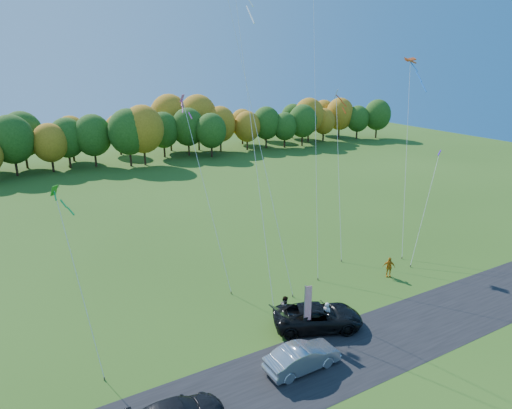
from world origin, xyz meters
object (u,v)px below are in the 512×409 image
person_east (389,267)px  black_suv (318,317)px  feather_flag (307,305)px  silver_sedan (302,357)px

person_east → black_suv: bearing=-126.8°
feather_flag → person_east: bearing=17.8°
feather_flag → silver_sedan: bearing=-129.8°
black_suv → person_east: size_ratio=3.45×
silver_sedan → feather_flag: feather_flag is taller
person_east → feather_flag: (-10.91, -3.50, 1.39)m
black_suv → silver_sedan: size_ratio=1.29×
black_suv → silver_sedan: 4.51m
silver_sedan → person_east: size_ratio=2.67×
silver_sedan → person_east: bearing=-65.8°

